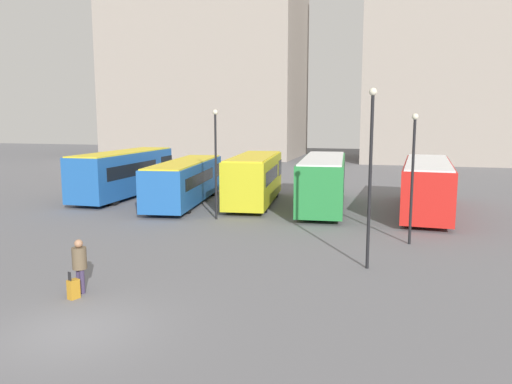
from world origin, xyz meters
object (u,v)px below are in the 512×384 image
bus_2 (255,178)px  bus_3 (323,180)px  bus_0 (125,172)px  bus_1 (186,180)px  lamp_post_3 (370,166)px  bus_4 (427,184)px  suitcase (73,289)px  lamp_post_0 (216,156)px  traveler (79,261)px  lamp_post_2 (413,168)px

bus_2 → bus_3: (4.47, -0.24, 0.01)m
bus_0 → bus_2: size_ratio=1.11×
bus_0 → bus_3: bus_0 is taller
bus_1 → lamp_post_3: 16.90m
bus_1 → bus_4: bearing=-94.2°
lamp_post_3 → bus_1: bearing=136.3°
bus_4 → suitcase: size_ratio=12.79×
bus_2 → lamp_post_0: (-0.74, -5.39, 1.80)m
bus_0 → lamp_post_3: size_ratio=1.59×
bus_0 → bus_4: bearing=-91.7°
lamp_post_3 → bus_4: bearing=76.9°
traveler → suitcase: 0.90m
bus_4 → bus_2: bearing=92.6°
bus_0 → lamp_post_0: lamp_post_0 is taller
traveler → lamp_post_0: bearing=17.6°
lamp_post_3 → bus_3: bearing=104.8°
suitcase → lamp_post_3: bearing=-38.3°
lamp_post_0 → bus_0: bearing=146.8°
lamp_post_3 → traveler: bearing=-150.0°
suitcase → lamp_post_2: size_ratio=0.15×
suitcase → lamp_post_3: 10.88m
suitcase → lamp_post_0: 13.08m
bus_2 → traveler: (-1.04, -17.56, -0.66)m
traveler → lamp_post_2: size_ratio=0.31×
bus_4 → lamp_post_0: (-11.33, -5.25, 1.85)m
bus_3 → lamp_post_3: bearing=-169.8°
bus_2 → bus_4: (10.59, -0.13, -0.05)m
bus_0 → suitcase: 20.48m
bus_0 → bus_3: (14.08, -0.67, -0.03)m
bus_1 → bus_2: 4.49m
bus_3 → lamp_post_3: size_ratio=1.64×
bus_2 → traveler: bearing=170.6°
traveler → lamp_post_3: lamp_post_3 is taller
bus_4 → lamp_post_2: size_ratio=1.97×
lamp_post_2 → bus_2: bearing=138.4°
bus_1 → lamp_post_0: size_ratio=1.86×
bus_2 → lamp_post_3: (7.72, -12.51, 2.12)m
bus_2 → lamp_post_2: size_ratio=1.64×
lamp_post_0 → bus_4: bearing=24.9°
bus_3 → traveler: bearing=157.8°
bus_1 → lamp_post_3: lamp_post_3 is taller
bus_1 → lamp_post_2: size_ratio=1.94×
bus_3 → bus_0: bearing=82.7°
bus_0 → bus_4: bus_0 is taller
traveler → lamp_post_2: lamp_post_2 is taller
bus_0 → bus_1: bus_0 is taller
bus_2 → lamp_post_0: size_ratio=1.57×
bus_4 → lamp_post_0: size_ratio=1.89×
bus_3 → bus_1: bearing=90.0°
bus_1 → lamp_post_0: 6.09m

